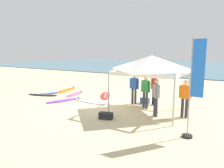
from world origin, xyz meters
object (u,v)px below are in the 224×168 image
object	(u,v)px
surfboard_orange	(66,90)
surfboard_white	(89,101)
person_grey	(156,95)
person_orange	(185,96)
person_red	(154,87)
surfboard_red	(105,95)
surfboard_blue	(48,93)
person_green	(146,90)
cooler_box	(145,100)
gear_bag_near_tent	(106,116)
surfboard_purple	(63,100)
surfboard_black	(43,95)
person_blue	(134,87)
canopy_tent	(152,63)
banner_flag	(193,93)
surfboard_pink	(75,94)

from	to	relation	value
surfboard_orange	surfboard_white	distance (m)	4.02
person_grey	person_orange	xyz separation A→B (m)	(1.16, 0.50, 0.00)
person_grey	person_red	size ratio (longest dim) A/B	1.00
surfboard_red	surfboard_blue	bearing A→B (deg)	-158.94
person_orange	person_green	xyz separation A→B (m)	(-2.04, 0.45, 0.00)
person_orange	cooler_box	xyz separation A→B (m)	(-2.45, 1.46, -0.79)
person_red	gear_bag_near_tent	xyz separation A→B (m)	(-1.01, -3.33, -0.85)
surfboard_orange	surfboard_purple	size ratio (longest dim) A/B	1.19
person_grey	surfboard_blue	bearing A→B (deg)	172.96
surfboard_white	person_green	world-z (taller)	person_green
surfboard_black	person_grey	distance (m)	8.11
person_blue	person_red	world-z (taller)	same
cooler_box	canopy_tent	bearing A→B (deg)	-58.49
surfboard_blue	surfboard_white	bearing A→B (deg)	-5.28
canopy_tent	person_green	size ratio (longest dim) A/B	1.83
surfboard_blue	cooler_box	world-z (taller)	cooler_box
person_blue	banner_flag	size ratio (longest dim) A/B	0.50
surfboard_purple	surfboard_black	bearing A→B (deg)	169.72
surfboard_orange	person_grey	size ratio (longest dim) A/B	1.55
surfboard_pink	person_green	distance (m)	5.59
person_grey	person_blue	distance (m)	2.34
person_red	surfboard_orange	bearing A→B (deg)	174.99
canopy_tent	surfboard_black	size ratio (longest dim) A/B	1.40
surfboard_red	cooler_box	size ratio (longest dim) A/B	4.69
canopy_tent	person_blue	size ratio (longest dim) A/B	1.83
surfboard_black	banner_flag	bearing A→B (deg)	-12.15
person_green	cooler_box	xyz separation A→B (m)	(-0.41, 1.01, -0.79)
person_grey	surfboard_purple	bearing A→B (deg)	179.54
person_green	banner_flag	world-z (taller)	banner_flag
surfboard_pink	person_orange	size ratio (longest dim) A/B	1.10
cooler_box	banner_flag	bearing A→B (deg)	-49.22
person_blue	person_green	distance (m)	1.06
surfboard_white	cooler_box	xyz separation A→B (m)	(2.96, 1.32, 0.16)
surfboard_white	surfboard_blue	bearing A→B (deg)	174.72
surfboard_pink	surfboard_red	size ratio (longest dim) A/B	0.80
surfboard_blue	person_blue	distance (m)	6.40
person_grey	person_red	distance (m)	2.02
surfboard_purple	surfboard_black	size ratio (longest dim) A/B	1.00
canopy_tent	cooler_box	bearing A→B (deg)	121.51
surfboard_blue	banner_flag	size ratio (longest dim) A/B	0.56
canopy_tent	surfboard_red	xyz separation A→B (m)	(-3.79, 1.80, -2.35)
person_orange	person_green	bearing A→B (deg)	167.50
surfboard_pink	surfboard_red	world-z (taller)	same
surfboard_blue	person_red	distance (m)	7.46
surfboard_black	surfboard_orange	bearing A→B (deg)	83.56
person_blue	cooler_box	size ratio (longest dim) A/B	3.42
person_grey	banner_flag	xyz separation A→B (m)	(1.84, -1.66, 0.59)
surfboard_purple	surfboard_orange	bearing A→B (deg)	130.26
person_grey	person_green	bearing A→B (deg)	132.54
canopy_tent	person_green	bearing A→B (deg)	142.77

